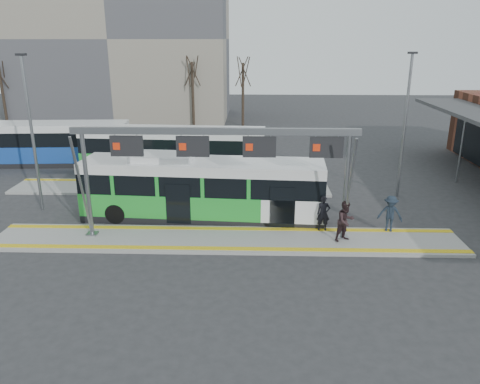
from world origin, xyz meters
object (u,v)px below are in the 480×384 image
Objects in this scene: gantry at (218,151)px; passenger_a at (323,214)px; hero_bus at (202,190)px; passenger_b at (346,221)px; passenger_c at (390,214)px.

gantry reaches higher than passenger_a.
hero_bus is 7.62m from passenger_b.
passenger_a is (6.10, -1.90, -0.55)m from hero_bus.
passenger_b is (6.95, -3.09, -0.46)m from hero_bus.
passenger_b is at bearing -133.85° from passenger_c.
hero_bus is (-1.09, 2.75, -2.72)m from gantry.
passenger_c reaches higher than passenger_a.
hero_bus reaches higher than passenger_b.
gantry is at bearing 147.17° from passenger_b.
hero_bus reaches higher than passenger_a.
gantry reaches higher than passenger_c.
passenger_c is at bearing 5.86° from gantry.
hero_bus is 6.55× the size of passenger_b.
passenger_c is at bearing -2.99° from passenger_b.
passenger_a is (5.01, 0.85, -3.27)m from gantry.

